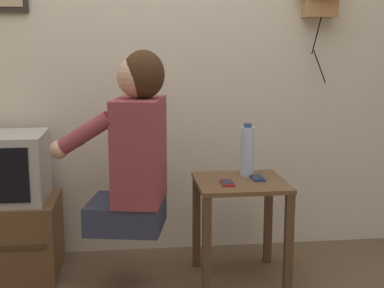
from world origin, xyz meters
The scene contains 6 objects.
wall_back centered at (0.00, 0.99, 1.27)m, with size 6.80×0.05×2.55m.
side_table centered at (0.46, 0.49, 0.41)m, with size 0.46×0.44×0.54m.
person centered at (-0.08, 0.44, 0.73)m, with size 0.56×0.46×0.87m.
cell_phone_held centered at (0.38, 0.43, 0.54)m, with size 0.06×0.12×0.01m.
cell_phone_spare centered at (0.55, 0.51, 0.54)m, with size 0.06×0.13×0.01m.
water_bottle centered at (0.51, 0.59, 0.67)m, with size 0.07×0.07×0.28m.
Camera 1 is at (-0.10, -2.11, 1.22)m, focal length 50.00 mm.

